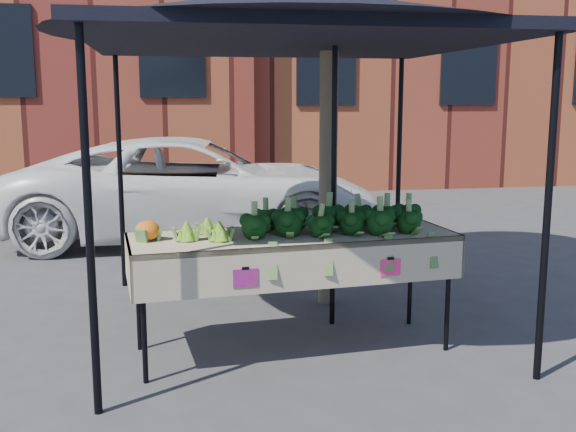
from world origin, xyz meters
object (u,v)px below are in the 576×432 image
at_px(canopy, 290,163).
at_px(street_tree, 329,41).
at_px(table, 293,293).
at_px(vehicle, 192,52).

distance_m(canopy, street_tree, 1.22).
distance_m(table, vehicle, 4.78).
relative_size(table, vehicle, 0.50).
distance_m(table, canopy, 1.11).
xyz_separation_m(table, vehicle, (-0.53, 4.30, 2.03)).
height_order(canopy, vehicle, vehicle).
bearing_deg(table, vehicle, 97.09).
bearing_deg(vehicle, table, -167.05).
height_order(canopy, street_tree, street_tree).
bearing_deg(table, canopy, 81.65).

